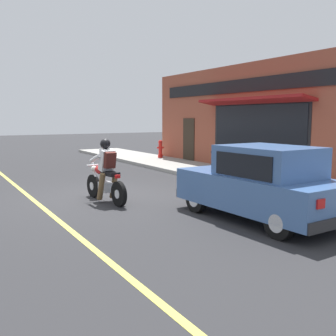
{
  "coord_description": "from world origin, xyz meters",
  "views": [
    {
      "loc": [
        -3.94,
        -9.8,
        2.15
      ],
      "look_at": [
        0.82,
        -1.84,
        0.95
      ],
      "focal_mm": 42.0,
      "sensor_mm": 36.0,
      "label": 1
    }
  ],
  "objects_px": {
    "trash_bin": "(296,174)",
    "fire_hydrant": "(160,149)",
    "traffic_cone": "(259,166)",
    "car_hatchback": "(261,184)",
    "motorcycle_with_rider": "(106,176)"
  },
  "relations": [
    {
      "from": "trash_bin",
      "to": "fire_hydrant",
      "type": "xyz_separation_m",
      "value": [
        1.37,
        9.8,
        -0.06
      ]
    },
    {
      "from": "car_hatchback",
      "to": "traffic_cone",
      "type": "height_order",
      "value": "car_hatchback"
    },
    {
      "from": "traffic_cone",
      "to": "motorcycle_with_rider",
      "type": "bearing_deg",
      "value": -171.0
    },
    {
      "from": "car_hatchback",
      "to": "trash_bin",
      "type": "xyz_separation_m",
      "value": [
        2.55,
        1.29,
        -0.13
      ]
    },
    {
      "from": "motorcycle_with_rider",
      "to": "traffic_cone",
      "type": "height_order",
      "value": "motorcycle_with_rider"
    },
    {
      "from": "motorcycle_with_rider",
      "to": "traffic_cone",
      "type": "distance_m",
      "value": 6.32
    },
    {
      "from": "motorcycle_with_rider",
      "to": "car_hatchback",
      "type": "xyz_separation_m",
      "value": [
        2.12,
        -3.35,
        0.09
      ]
    },
    {
      "from": "traffic_cone",
      "to": "trash_bin",
      "type": "bearing_deg",
      "value": -117.19
    },
    {
      "from": "traffic_cone",
      "to": "car_hatchback",
      "type": "bearing_deg",
      "value": -133.53
    },
    {
      "from": "trash_bin",
      "to": "motorcycle_with_rider",
      "type": "bearing_deg",
      "value": 156.27
    },
    {
      "from": "motorcycle_with_rider",
      "to": "fire_hydrant",
      "type": "xyz_separation_m",
      "value": [
        6.04,
        7.75,
        -0.11
      ]
    },
    {
      "from": "trash_bin",
      "to": "traffic_cone",
      "type": "height_order",
      "value": "trash_bin"
    },
    {
      "from": "fire_hydrant",
      "to": "car_hatchback",
      "type": "bearing_deg",
      "value": -109.48
    },
    {
      "from": "traffic_cone",
      "to": "fire_hydrant",
      "type": "height_order",
      "value": "fire_hydrant"
    },
    {
      "from": "car_hatchback",
      "to": "fire_hydrant",
      "type": "bearing_deg",
      "value": 70.52
    }
  ]
}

